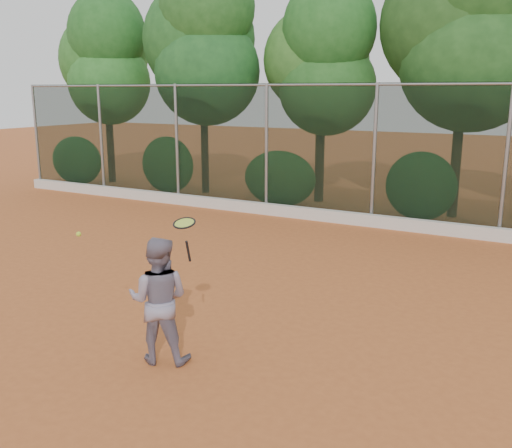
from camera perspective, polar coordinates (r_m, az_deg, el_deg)
The scene contains 7 objects.
ground at distance 8.58m, azimuth -3.28°, elevation -9.50°, with size 80.00×80.00×0.00m, color #B65C2B.
concrete_curb at distance 14.50m, azimuth 11.22°, elevation 0.37°, with size 24.00×0.20×0.30m, color beige.
tennis_player at distance 7.17m, azimuth -9.70°, elevation -7.50°, with size 0.78×0.60×1.60m, color gray.
chainlink_fence at distance 14.40m, azimuth 11.75°, elevation 7.16°, with size 24.09×0.09×3.50m.
foliage_backdrop at distance 16.41m, azimuth 12.46°, elevation 16.74°, with size 23.70×3.63×7.55m.
tennis_racket at distance 6.58m, azimuth -7.14°, elevation -0.24°, with size 0.30×0.30×0.53m.
tennis_ball_in_flight at distance 7.24m, azimuth -17.32°, elevation -0.97°, with size 0.06×0.06×0.06m.
Camera 1 is at (4.25, -6.68, 3.31)m, focal length 40.00 mm.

